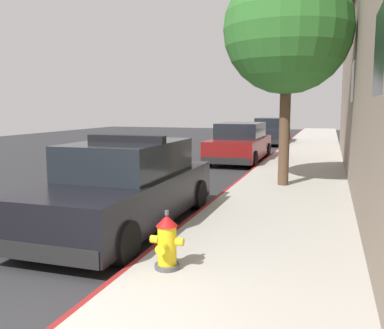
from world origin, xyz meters
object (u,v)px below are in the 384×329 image
parked_car_dark_far (271,132)px  police_cruiser (126,187)px  street_tree (287,30)px  fire_hydrant (167,242)px  parked_car_silver_ahead (240,143)px

parked_car_dark_far → police_cruiser: bearing=-90.5°
police_cruiser → street_tree: street_tree is taller
fire_hydrant → police_cruiser: bearing=128.6°
fire_hydrant → street_tree: street_tree is taller
parked_car_dark_far → fire_hydrant: (1.44, -20.59, -0.25)m
parked_car_dark_far → fire_hydrant: parked_car_dark_far is taller
parked_car_silver_ahead → parked_car_dark_far: 8.73m
parked_car_silver_ahead → street_tree: (2.29, -5.42, 3.38)m
police_cruiser → fire_hydrant: size_ratio=6.37×
police_cruiser → parked_car_dark_far: 18.61m
fire_hydrant → parked_car_dark_far: bearing=94.0°
parked_car_silver_ahead → street_tree: street_tree is taller
police_cruiser → fire_hydrant: police_cruiser is taller
street_tree → fire_hydrant: bearing=-96.9°
fire_hydrant → street_tree: 7.44m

